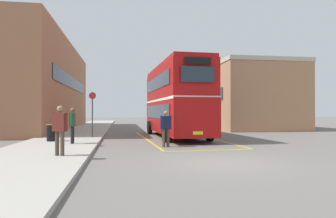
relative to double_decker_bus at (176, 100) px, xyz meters
The scene contains 12 objects.
ground_plane 4.83m from the double_decker_bus, 93.29° to the left, with size 135.60×135.60×0.00m, color #66605B.
sidewalk_left 9.68m from the double_decker_bus, 135.97° to the left, with size 4.00×57.60×0.14m, color #A39E93.
brick_building_left 16.24m from the double_decker_bus, 136.77° to the left, with size 6.93×23.46×8.28m.
depot_building_right 14.73m from the double_decker_bus, 52.09° to the left, with size 7.68×15.62×6.37m.
double_decker_bus is the anchor object (origin of this frame).
single_deck_bus 19.24m from the double_decker_bus, 81.22° to the left, with size 3.09×9.35×3.02m.
pedestrian_boarding 5.81m from the double_decker_bus, 104.97° to the right, with size 0.56×0.37×1.76m.
pedestrian_waiting_near 7.57m from the double_decker_bus, 143.11° to the right, with size 0.25×0.59×1.77m.
pedestrian_waiting_far 10.51m from the double_decker_bus, 123.49° to the right, with size 0.55×0.43×1.78m.
litter_bin 8.08m from the double_decker_bus, 157.32° to the right, with size 0.53×0.53×0.90m.
bus_stop_sign 5.43m from the double_decker_bus, behind, with size 0.44×0.08×2.79m.
bay_marking_yellow 3.15m from the double_decker_bus, 88.69° to the right, with size 4.81×12.29×0.01m.
Camera 1 is at (-3.37, -9.77, 1.71)m, focal length 32.74 mm.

